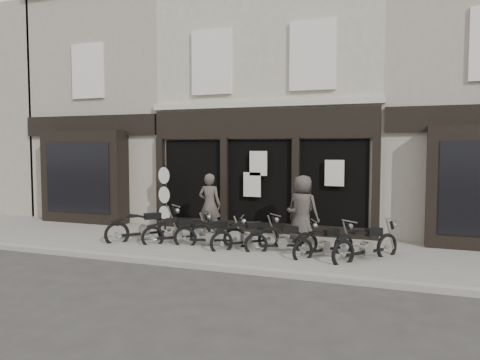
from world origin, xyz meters
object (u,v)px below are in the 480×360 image
(motorcycle_6, at_px, (367,247))
(motorcycle_0, at_px, (145,229))
(man_centre, at_px, (301,213))
(man_right, at_px, (303,209))
(advert_sign_post, at_px, (165,200))
(motorcycle_5, at_px, (325,246))
(motorcycle_3, at_px, (246,238))
(motorcycle_4, at_px, (282,242))
(motorcycle_2, at_px, (211,236))
(motorcycle_1, at_px, (178,233))
(man_left, at_px, (210,205))

(motorcycle_6, bearing_deg, motorcycle_0, 126.14)
(man_centre, bearing_deg, man_right, 102.03)
(man_centre, height_order, advert_sign_post, advert_sign_post)
(motorcycle_5, bearing_deg, motorcycle_3, 124.39)
(motorcycle_4, relative_size, motorcycle_6, 0.97)
(motorcycle_2, distance_m, advert_sign_post, 3.02)
(motorcycle_1, relative_size, man_right, 0.88)
(motorcycle_3, xyz_separation_m, motorcycle_4, (0.97, -0.03, -0.02))
(motorcycle_2, xyz_separation_m, man_right, (2.19, 1.24, 0.68))
(motorcycle_1, bearing_deg, motorcycle_0, 140.14)
(motorcycle_1, bearing_deg, man_right, -19.51)
(motorcycle_0, distance_m, motorcycle_3, 3.07)
(motorcycle_3, relative_size, motorcycle_5, 0.98)
(motorcycle_5, height_order, motorcycle_6, motorcycle_6)
(motorcycle_0, relative_size, motorcycle_5, 1.13)
(motorcycle_0, bearing_deg, motorcycle_5, -50.71)
(motorcycle_3, bearing_deg, motorcycle_4, -47.41)
(man_right, bearing_deg, motorcycle_0, 30.99)
(motorcycle_2, distance_m, man_left, 1.56)
(motorcycle_6, height_order, man_centre, man_centre)
(motorcycle_1, relative_size, man_centre, 1.01)
(motorcycle_0, distance_m, motorcycle_1, 1.07)
(motorcycle_6, relative_size, man_right, 0.96)
(man_left, distance_m, man_centre, 2.72)
(motorcycle_5, distance_m, man_left, 3.93)
(motorcycle_2, distance_m, motorcycle_5, 3.04)
(motorcycle_4, bearing_deg, motorcycle_1, 153.56)
(motorcycle_4, relative_size, man_left, 0.94)
(motorcycle_5, relative_size, advert_sign_post, 0.74)
(motorcycle_3, relative_size, man_centre, 0.97)
(man_centre, bearing_deg, motorcycle_5, 105.93)
(motorcycle_0, xyz_separation_m, man_left, (1.48, 1.19, 0.63))
(motorcycle_5, relative_size, man_right, 0.86)
(motorcycle_1, bearing_deg, man_centre, -16.62)
(man_centre, bearing_deg, motorcycle_3, 32.60)
(motorcycle_4, height_order, motorcycle_6, motorcycle_6)
(man_left, bearing_deg, motorcycle_6, 160.66)
(man_right, bearing_deg, motorcycle_3, 59.58)
(motorcycle_2, relative_size, motorcycle_3, 1.23)
(motorcycle_1, height_order, man_right, man_right)
(motorcycle_0, xyz_separation_m, motorcycle_1, (1.07, -0.01, -0.05))
(motorcycle_0, distance_m, man_left, 2.00)
(motorcycle_0, xyz_separation_m, motorcycle_6, (6.11, -0.17, -0.02))
(motorcycle_1, height_order, man_left, man_left)
(motorcycle_1, distance_m, motorcycle_5, 4.06)
(man_left, xyz_separation_m, advert_sign_post, (-1.77, 0.46, 0.02))
(advert_sign_post, bearing_deg, motorcycle_1, -30.20)
(motorcycle_2, height_order, man_centre, man_centre)
(motorcycle_6, height_order, advert_sign_post, advert_sign_post)
(motorcycle_5, bearing_deg, motorcycle_2, 127.05)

